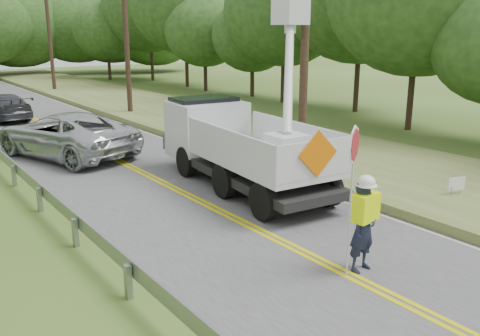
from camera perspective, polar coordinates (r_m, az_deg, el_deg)
ground at (r=9.97m, az=21.70°, el=-15.82°), size 140.00×140.00×0.00m
road at (r=20.36m, az=-13.42°, el=0.72°), size 7.20×96.00×0.03m
guardrail at (r=19.98m, az=-25.20°, el=1.00°), size 0.18×48.00×0.77m
utility_poles at (r=24.69m, az=-5.98°, el=15.84°), size 1.60×43.30×10.00m
tall_grass_verge at (r=23.88m, az=2.41°, el=3.57°), size 7.00×96.00×0.30m
treeline_right at (r=38.18m, az=1.86°, el=17.43°), size 12.50×53.68×11.66m
flagger at (r=10.87m, az=13.78°, el=-5.74°), size 1.18×0.55×3.19m
bucket_truck at (r=17.12m, az=-0.78°, el=4.02°), size 4.44×7.76×7.28m
suv_silver at (r=21.64m, az=-19.12°, el=3.62°), size 4.91×7.12×1.81m
suv_darkgrey at (r=32.19m, az=-25.31°, el=6.26°), size 2.72×5.33×1.48m
yard_sign at (r=16.16m, az=23.25°, el=-1.75°), size 0.54×0.21×0.82m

